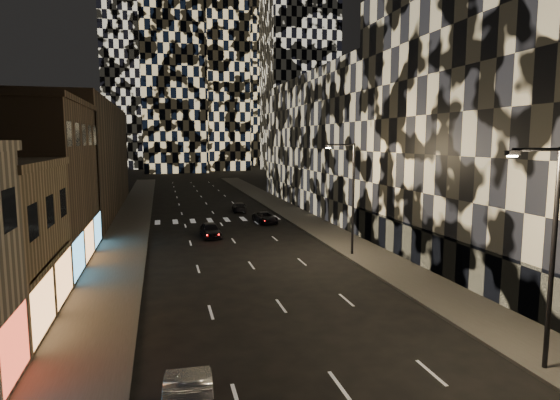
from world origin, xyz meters
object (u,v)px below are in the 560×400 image
car_dark_rightlane (265,218)px  car_dark_midlane (211,230)px  streetlight_near (549,243)px  streetlight_far (350,191)px  car_dark_oncoming (239,207)px

car_dark_rightlane → car_dark_midlane: bearing=-141.9°
streetlight_near → streetlight_far: same height
car_dark_midlane → car_dark_rightlane: 9.38m
car_dark_rightlane → streetlight_near: bearing=-89.4°
streetlight_far → car_dark_rightlane: bearing=101.6°
car_dark_midlane → car_dark_oncoming: bearing=66.7°
car_dark_rightlane → car_dark_oncoming: bearing=94.1°
streetlight_far → car_dark_oncoming: bearing=100.6°
streetlight_far → car_dark_midlane: streetlight_far is taller
car_dark_midlane → car_dark_rightlane: (6.88, 6.37, -0.09)m
car_dark_midlane → car_dark_rightlane: car_dark_midlane is taller
car_dark_oncoming → car_dark_rightlane: (1.46, -9.44, 0.02)m
streetlight_near → car_dark_oncoming: size_ratio=2.16×
streetlight_near → car_dark_midlane: streetlight_near is taller
streetlight_near → car_dark_rightlane: 36.99m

